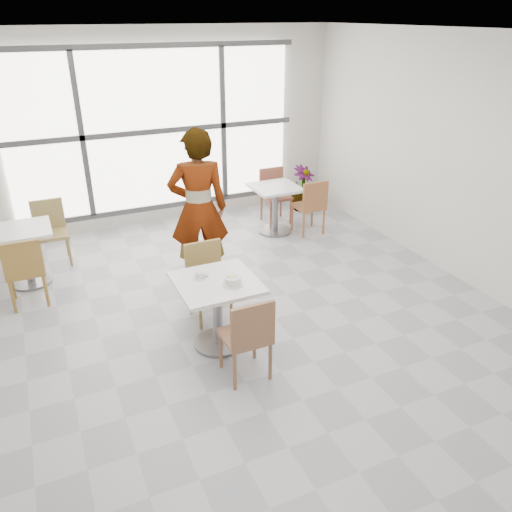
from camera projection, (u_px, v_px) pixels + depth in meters
name	position (u px, v px, depth m)	size (l,w,h in m)	color
floor	(245.00, 326.00, 5.65)	(7.00, 7.00, 0.00)	#9E9EA5
ceiling	(242.00, 32.00, 4.35)	(7.00, 7.00, 0.00)	white
wall_back	(155.00, 130.00, 7.87)	(6.00, 6.00, 0.00)	silver
wall_right	(472.00, 164.00, 6.11)	(7.00, 7.00, 0.00)	silver
window	(156.00, 131.00, 7.81)	(4.60, 0.07, 2.52)	white
main_table	(217.00, 301.00, 5.13)	(0.80, 0.80, 0.75)	white
chair_near	(248.00, 334.00, 4.63)	(0.42, 0.42, 0.87)	brown
chair_far	(207.00, 275.00, 5.67)	(0.42, 0.42, 0.87)	olive
oatmeal_bowl	(233.00, 280.00, 4.95)	(0.21, 0.21, 0.09)	silver
coffee_cup	(200.00, 275.00, 5.07)	(0.16, 0.13, 0.07)	silver
person	(198.00, 209.00, 6.18)	(0.72, 0.47, 1.98)	black
bg_table_left	(25.00, 248.00, 6.35)	(0.70, 0.70, 0.75)	white
bg_table_right	(275.00, 203.00, 7.86)	(0.70, 0.70, 0.75)	silver
bg_chair_left_near	(24.00, 268.00, 5.83)	(0.42, 0.42, 0.87)	olive
bg_chair_left_far	(50.00, 228.00, 6.92)	(0.42, 0.42, 0.87)	#97814A
bg_chair_right_near	(311.00, 204.00, 7.79)	(0.42, 0.42, 0.87)	#995B34
bg_chair_right_far	(274.00, 191.00, 8.32)	(0.42, 0.42, 0.87)	brown
plant_right	(303.00, 188.00, 8.83)	(0.43, 0.43, 0.77)	#52833F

